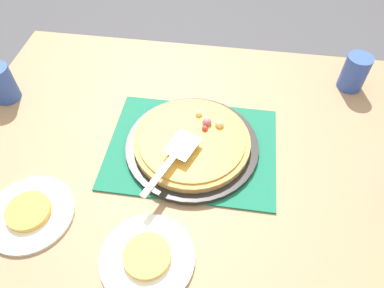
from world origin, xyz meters
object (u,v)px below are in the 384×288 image
(plate_far_right, at_px, (147,258))
(cup_near, at_px, (2,83))
(pizza_pan, at_px, (192,146))
(pizza, at_px, (192,141))
(plate_near_left, at_px, (30,214))
(pizza_server, at_px, (173,157))
(served_slice_left, at_px, (28,211))
(cup_far, at_px, (354,72))
(served_slice_right, at_px, (147,256))

(plate_far_right, height_order, cup_near, cup_near)
(pizza_pan, height_order, pizza, pizza)
(plate_near_left, height_order, pizza_server, pizza_server)
(pizza, bearing_deg, served_slice_left, -144.07)
(pizza, height_order, cup_far, cup_far)
(pizza_pan, relative_size, plate_near_left, 1.73)
(served_slice_right, distance_m, pizza_server, 0.25)
(plate_far_right, bearing_deg, pizza_server, 85.80)
(pizza, distance_m, served_slice_right, 0.34)
(pizza, relative_size, served_slice_right, 3.00)
(served_slice_left, distance_m, cup_far, 1.05)
(served_slice_left, distance_m, pizza_server, 0.38)
(plate_near_left, bearing_deg, cup_near, 122.58)
(plate_far_right, distance_m, cup_near, 0.74)
(pizza_pan, relative_size, pizza, 1.15)
(plate_near_left, height_order, cup_far, cup_far)
(plate_near_left, xyz_separation_m, cup_near, (-0.25, 0.39, 0.06))
(plate_far_right, bearing_deg, cup_far, 51.54)
(cup_far, bearing_deg, served_slice_right, -128.46)
(pizza, bearing_deg, pizza_server, -112.19)
(pizza_server, bearing_deg, plate_near_left, -151.97)
(pizza_pan, xyz_separation_m, served_slice_right, (-0.05, -0.34, 0.01))
(plate_far_right, bearing_deg, cup_near, 140.78)
(served_slice_left, xyz_separation_m, cup_near, (-0.25, 0.39, 0.04))
(cup_near, distance_m, cup_far, 1.13)
(plate_near_left, distance_m, served_slice_left, 0.01)
(cup_far, height_order, pizza_server, cup_far)
(plate_near_left, bearing_deg, pizza, 35.93)
(cup_near, bearing_deg, served_slice_left, -57.42)
(plate_far_right, xyz_separation_m, cup_near, (-0.57, 0.46, 0.06))
(served_slice_left, bearing_deg, pizza, 35.93)
(plate_far_right, bearing_deg, pizza_pan, 80.79)
(cup_near, xyz_separation_m, pizza_server, (0.59, -0.22, 0.01))
(plate_near_left, xyz_separation_m, served_slice_left, (0.00, 0.00, 0.01))
(served_slice_right, xyz_separation_m, cup_near, (-0.57, 0.46, 0.04))
(served_slice_left, height_order, served_slice_right, same)
(served_slice_left, relative_size, served_slice_right, 1.00)
(pizza_pan, xyz_separation_m, served_slice_left, (-0.37, -0.27, 0.01))
(served_slice_left, height_order, pizza_server, pizza_server)
(plate_far_right, height_order, served_slice_left, served_slice_left)
(plate_near_left, bearing_deg, cup_far, 35.42)
(pizza, relative_size, pizza_server, 1.44)
(plate_near_left, relative_size, cup_near, 1.83)
(plate_far_right, xyz_separation_m, served_slice_left, (-0.32, 0.07, 0.01))
(pizza_pan, xyz_separation_m, cup_far, (0.48, 0.34, 0.05))
(pizza, distance_m, plate_near_left, 0.46)
(cup_far, relative_size, pizza_server, 0.52)
(pizza, bearing_deg, cup_far, 35.02)
(pizza_pan, bearing_deg, cup_near, 168.61)
(pizza_pan, relative_size, pizza_server, 1.66)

